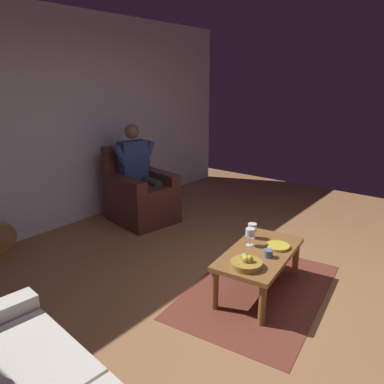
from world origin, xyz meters
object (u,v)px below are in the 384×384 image
object	(u,v)px
wine_glass_far	(250,233)
decorative_dish	(278,246)
armchair	(140,196)
coffee_table	(259,257)
person_seated	(138,170)
wine_glass_near	(252,228)
candle_jar	(268,253)
fruit_bowl	(246,263)

from	to	relation	value
wine_glass_far	decorative_dish	xyz separation A→B (m)	(-0.12, 0.22, -0.11)
armchair	coffee_table	distance (m)	2.23
decorative_dish	person_seated	bearing A→B (deg)	-100.95
wine_glass_near	candle_jar	world-z (taller)	wine_glass_near
fruit_bowl	decorative_dish	world-z (taller)	fruit_bowl
armchair	candle_jar	size ratio (longest dim) A/B	12.66
coffee_table	decorative_dish	size ratio (longest dim) A/B	4.89
person_seated	candle_jar	bearing A→B (deg)	83.40
wine_glass_near	fruit_bowl	bearing A→B (deg)	25.10
coffee_table	candle_jar	size ratio (longest dim) A/B	13.15
wine_glass_far	candle_jar	bearing A→B (deg)	66.26
wine_glass_far	decorative_dish	bearing A→B (deg)	118.48
decorative_dish	candle_jar	size ratio (longest dim) A/B	2.69
wine_glass_near	fruit_bowl	size ratio (longest dim) A/B	0.56
person_seated	coffee_table	distance (m)	2.28
coffee_table	wine_glass_near	size ratio (longest dim) A/B	7.24
wine_glass_near	fruit_bowl	world-z (taller)	wine_glass_near
person_seated	wine_glass_near	bearing A→B (deg)	88.36
wine_glass_far	fruit_bowl	world-z (taller)	wine_glass_far
wine_glass_near	decorative_dish	distance (m)	0.31
person_seated	coffee_table	world-z (taller)	person_seated
fruit_bowl	candle_jar	size ratio (longest dim) A/B	3.24
wine_glass_near	wine_glass_far	distance (m)	0.18
person_seated	fruit_bowl	xyz separation A→B (m)	(0.93, 2.22, -0.27)
candle_jar	coffee_table	bearing A→B (deg)	-116.40
coffee_table	fruit_bowl	bearing A→B (deg)	8.69
coffee_table	decorative_dish	xyz separation A→B (m)	(-0.17, 0.09, 0.07)
fruit_bowl	candle_jar	distance (m)	0.28
coffee_table	fruit_bowl	distance (m)	0.34
coffee_table	decorative_dish	distance (m)	0.21
candle_jar	decorative_dish	bearing A→B (deg)	-175.52
wine_glass_near	wine_glass_far	world-z (taller)	wine_glass_far
person_seated	wine_glass_near	distance (m)	2.01
decorative_dish	fruit_bowl	bearing A→B (deg)	-4.50
armchair	wine_glass_far	distance (m)	2.09
armchair	decorative_dish	bearing A→B (deg)	88.71
fruit_bowl	decorative_dish	size ratio (longest dim) A/B	1.21
coffee_table	wine_glass_far	world-z (taller)	wine_glass_far
person_seated	coffee_table	bearing A→B (deg)	83.93
armchair	wine_glass_near	distance (m)	1.99
wine_glass_near	coffee_table	bearing A→B (deg)	43.15
armchair	candle_jar	distance (m)	2.35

